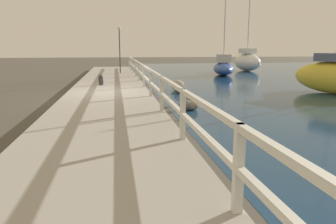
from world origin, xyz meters
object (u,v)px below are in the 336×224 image
sailboat_white (247,61)px  dock_lamp (119,42)px  mooring_bollard (101,80)px  sailboat_blue (223,67)px  sailboat_yellow (334,76)px

sailboat_white → dock_lamp: bearing=-162.8°
mooring_bollard → sailboat_blue: (8.90, 8.29, 0.04)m
mooring_bollard → sailboat_white: size_ratio=0.07×
sailboat_white → sailboat_yellow: bearing=-104.1°
sailboat_blue → sailboat_yellow: size_ratio=0.96×
mooring_bollard → sailboat_yellow: size_ratio=0.07×
dock_lamp → sailboat_blue: bearing=5.1°
sailboat_blue → sailboat_white: 5.68m
mooring_bollard → sailboat_blue: bearing=43.0°
mooring_bollard → sailboat_blue: size_ratio=0.07×
mooring_bollard → dock_lamp: dock_lamp is taller
mooring_bollard → sailboat_yellow: bearing=-13.4°
dock_lamp → mooring_bollard: bearing=-97.8°
sailboat_yellow → sailboat_white: (2.06, 15.12, 0.05)m
sailboat_blue → dock_lamp: bearing=-161.7°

